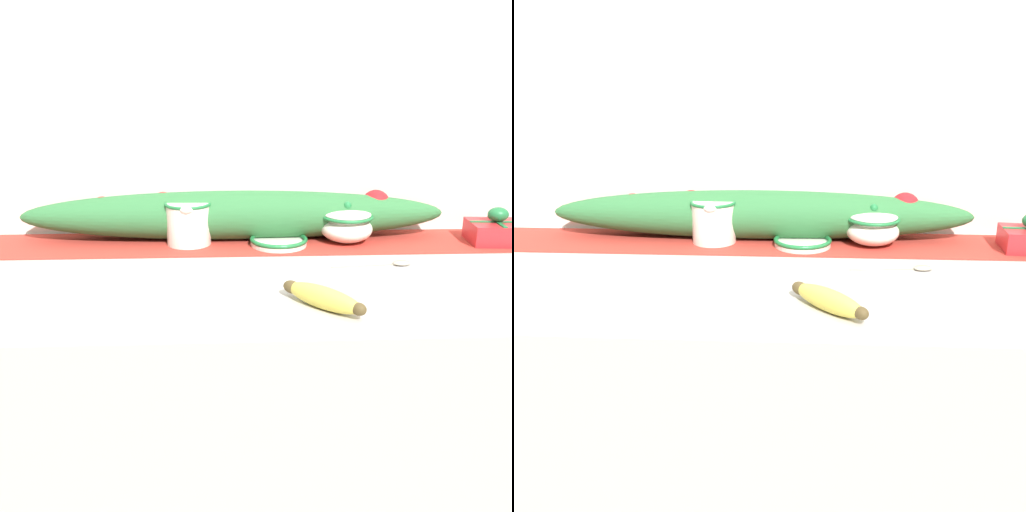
% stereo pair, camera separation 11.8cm
% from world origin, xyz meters
% --- Properties ---
extents(countertop, '(1.56, 0.66, 0.91)m').
position_xyz_m(countertop, '(0.00, 0.00, 0.45)').
color(countertop, '#B7B2AD').
rests_on(countertop, ground_plane).
extents(back_wall, '(2.36, 0.04, 2.40)m').
position_xyz_m(back_wall, '(0.00, 0.35, 1.20)').
color(back_wall, silver).
rests_on(back_wall, ground_plane).
extents(table_runner, '(1.43, 0.21, 0.00)m').
position_xyz_m(table_runner, '(0.00, 0.22, 0.91)').
color(table_runner, '#B23328').
rests_on(table_runner, countertop).
extents(cream_pitcher, '(0.11, 0.13, 0.11)m').
position_xyz_m(cream_pitcher, '(-0.11, 0.22, 0.97)').
color(cream_pitcher, white).
rests_on(cream_pitcher, countertop).
extents(sugar_bowl, '(0.13, 0.13, 0.10)m').
position_xyz_m(sugar_bowl, '(0.28, 0.22, 0.95)').
color(sugar_bowl, white).
rests_on(sugar_bowl, countertop).
extents(small_dish, '(0.14, 0.14, 0.02)m').
position_xyz_m(small_dish, '(0.11, 0.19, 0.92)').
color(small_dish, white).
rests_on(small_dish, countertop).
extents(banana, '(0.15, 0.15, 0.04)m').
position_xyz_m(banana, '(0.16, -0.20, 0.93)').
color(banana, '#DBCC4C').
rests_on(banana, countertop).
extents(spoon, '(0.18, 0.03, 0.01)m').
position_xyz_m(spoon, '(0.36, 0.03, 0.91)').
color(spoon, '#A89E89').
rests_on(spoon, countertop).
extents(gift_box, '(0.14, 0.12, 0.09)m').
position_xyz_m(gift_box, '(0.66, 0.19, 0.94)').
color(gift_box, red).
rests_on(gift_box, countertop).
extents(poinsettia_garland, '(1.08, 0.14, 0.12)m').
position_xyz_m(poinsettia_garland, '(0.00, 0.26, 0.97)').
color(poinsettia_garland, '#2D6B38').
rests_on(poinsettia_garland, countertop).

